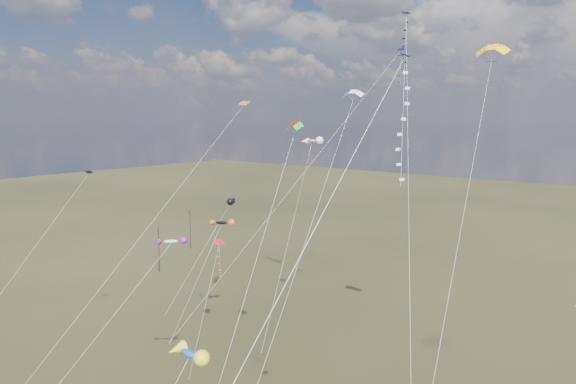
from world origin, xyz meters
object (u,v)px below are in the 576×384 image
Objects in this scene: utility_pole_near at (159,249)px; novelty_black_orange at (221,223)px; utility_pole_far at (190,229)px; parafoil_yellow at (492,48)px; diamond_black_high at (406,63)px.

novelty_black_orange is (25.78, -9.95, 9.63)m from utility_pole_near.
novelty_black_orange is (33.78, -23.95, 9.63)m from utility_pole_far.
novelty_black_orange is at bearing -35.34° from utility_pole_far.
utility_pole_near is 62.67m from parafoil_yellow.
utility_pole_far is 65.26m from diamond_black_high.
utility_pole_near is 0.21× the size of diamond_black_high.
parafoil_yellow is 2.39× the size of novelty_black_orange.
parafoil_yellow is at bearing 12.49° from novelty_black_orange.
novelty_black_orange is at bearing -167.51° from parafoil_yellow.
parafoil_yellow reaches higher than utility_pole_near.
novelty_black_orange is at bearing -167.92° from diamond_black_high.
utility_pole_near is 29.26m from novelty_black_orange.
utility_pole_far is 71.90m from parafoil_yellow.
parafoil_yellow reaches higher than novelty_black_orange.
parafoil_yellow is at bearing -15.32° from utility_pole_far.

